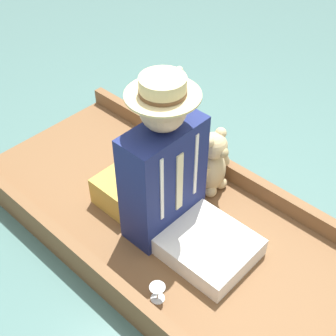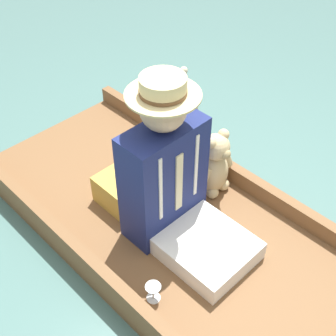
% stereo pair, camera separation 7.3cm
% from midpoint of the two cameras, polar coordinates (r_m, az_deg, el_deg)
% --- Properties ---
extents(ground_plane, '(16.00, 16.00, 0.00)m').
position_cam_midpoint_polar(ground_plane, '(2.66, 0.27, -8.55)').
color(ground_plane, '#476B66').
extents(punt_boat, '(1.08, 2.50, 0.21)m').
position_cam_midpoint_polar(punt_boat, '(2.61, 0.28, -7.69)').
color(punt_boat, brown).
rests_on(punt_boat, ground_plane).
extents(seat_cushion, '(0.38, 0.27, 0.17)m').
position_cam_midpoint_polar(seat_cushion, '(2.69, -5.39, -2.13)').
color(seat_cushion, '#B7933D').
rests_on(seat_cushion, punt_boat).
extents(seated_person, '(0.45, 0.71, 0.92)m').
position_cam_midpoint_polar(seated_person, '(2.32, -0.31, -1.70)').
color(seated_person, white).
rests_on(seated_person, punt_boat).
extents(teddy_bear, '(0.29, 0.17, 0.42)m').
position_cam_midpoint_polar(teddy_bear, '(2.66, 4.73, 0.51)').
color(teddy_bear, tan).
rests_on(teddy_bear, punt_boat).
extents(wine_glass, '(0.08, 0.08, 0.10)m').
position_cam_midpoint_polar(wine_glass, '(2.25, -2.26, -14.70)').
color(wine_glass, silver).
rests_on(wine_glass, punt_boat).
extents(walking_cane, '(0.04, 0.35, 0.65)m').
position_cam_midpoint_polar(walking_cane, '(2.70, 2.44, 6.54)').
color(walking_cane, brown).
rests_on(walking_cane, punt_boat).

